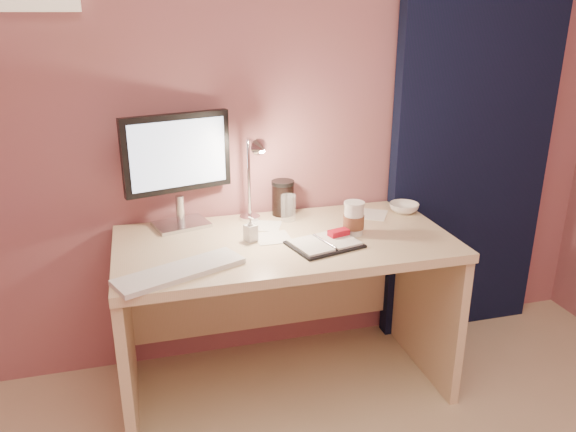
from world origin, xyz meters
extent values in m
plane|color=#9B5A6A|center=(0.00, 1.75, 1.25)|extent=(3.50, 0.00, 3.50)
cube|color=black|center=(1.05, 1.69, 1.10)|extent=(0.85, 0.08, 2.20)
cube|color=beige|center=(0.00, 1.38, 0.71)|extent=(1.40, 0.70, 0.04)
cube|color=beige|center=(-0.68, 1.38, 0.34)|extent=(0.04, 0.66, 0.69)
cube|color=beige|center=(0.68, 1.38, 0.34)|extent=(0.04, 0.66, 0.69)
cube|color=beige|center=(0.00, 1.71, 0.40)|extent=(1.32, 0.03, 0.55)
cube|color=silver|center=(-0.41, 1.65, 0.74)|extent=(0.27, 0.22, 0.02)
cylinder|color=silver|center=(-0.41, 1.65, 0.81)|extent=(0.04, 0.04, 0.13)
cube|color=black|center=(-0.41, 1.65, 1.06)|extent=(0.46, 0.16, 0.33)
cube|color=#BBD7FF|center=(-0.41, 1.62, 1.06)|extent=(0.40, 0.11, 0.28)
cube|color=silver|center=(-0.45, 1.16, 0.74)|extent=(0.50, 0.32, 0.02)
cube|color=black|center=(0.14, 1.27, 0.74)|extent=(0.32, 0.27, 0.01)
cube|color=silver|center=(0.07, 1.25, 0.74)|extent=(0.16, 0.20, 0.01)
cube|color=silver|center=(0.20, 1.29, 0.74)|extent=(0.16, 0.20, 0.01)
cube|color=#B30F27|center=(0.21, 1.32, 0.76)|extent=(0.09, 0.06, 0.02)
cube|color=silver|center=(-0.05, 1.40, 0.73)|extent=(0.14, 0.14, 0.00)
cube|color=silver|center=(0.46, 1.57, 0.73)|extent=(0.21, 0.21, 0.00)
cube|color=silver|center=(-0.05, 1.55, 0.73)|extent=(0.17, 0.17, 0.00)
cylinder|color=white|center=(0.30, 1.36, 0.80)|extent=(0.08, 0.08, 0.13)
cylinder|color=brown|center=(0.30, 1.36, 0.79)|extent=(0.09, 0.09, 0.06)
cylinder|color=white|center=(0.30, 1.36, 0.87)|extent=(0.09, 0.09, 0.01)
cylinder|color=white|center=(0.07, 1.59, 0.79)|extent=(0.07, 0.07, 0.12)
imported|color=silver|center=(0.63, 1.56, 0.75)|extent=(0.17, 0.17, 0.04)
imported|color=white|center=(-0.14, 1.40, 0.78)|extent=(0.06, 0.06, 0.10)
cylinder|color=black|center=(0.07, 1.68, 0.80)|extent=(0.10, 0.10, 0.15)
cylinder|color=silver|center=(-0.09, 1.65, 0.74)|extent=(0.09, 0.09, 0.02)
cylinder|color=silver|center=(-0.09, 1.65, 0.92)|extent=(0.01, 0.01, 0.36)
cone|color=silver|center=(-0.12, 1.49, 1.10)|extent=(0.08, 0.07, 0.07)
camera|label=1|loc=(-0.56, -0.72, 1.63)|focal=35.00mm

